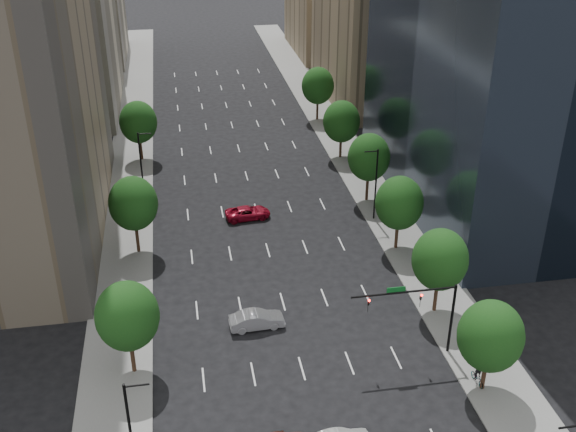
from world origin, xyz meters
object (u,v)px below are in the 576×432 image
car_silver (257,320)px  cyclist (478,375)px  car_red_far (248,213)px  traffic_signal (426,306)px

car_silver → cyclist: size_ratio=2.00×
car_silver → car_red_far: car_silver is taller
traffic_signal → car_silver: 15.57m
cyclist → traffic_signal: bearing=121.7°
cyclist → car_red_far: bearing=109.8°
car_red_far → traffic_signal: bearing=-162.4°
traffic_signal → car_red_far: 30.54m
traffic_signal → car_red_far: size_ratio=1.70×
traffic_signal → car_red_far: (-11.79, 27.83, -4.43)m
traffic_signal → car_red_far: traffic_signal is taller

